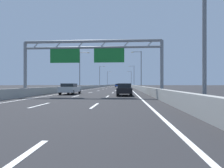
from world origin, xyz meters
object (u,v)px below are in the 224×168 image
(streetlamp_right_distant, at_px, (131,78))
(silver_car, at_px, (70,89))
(streetlamp_left_far, at_px, (100,75))
(streetlamp_left_distant, at_px, (108,78))
(black_car, at_px, (124,89))
(streetlamp_right_near, at_px, (200,4))
(white_car, at_px, (120,85))
(blue_car, at_px, (117,85))
(streetlamp_right_far, at_px, (134,75))
(streetlamp_right_mid, at_px, (140,68))
(sign_gantry, at_px, (91,54))
(streetlamp_left_mid, at_px, (81,68))

(streetlamp_right_distant, distance_m, silver_car, 97.71)
(streetlamp_left_far, xyz_separation_m, streetlamp_left_distant, (0.00, 37.45, 0.00))
(black_car, bearing_deg, streetlamp_left_far, 100.21)
(streetlamp_right_near, height_order, white_car, streetlamp_right_near)
(streetlamp_right_near, relative_size, streetlamp_left_far, 1.00)
(streetlamp_left_far, height_order, black_car, streetlamp_left_far)
(streetlamp_right_distant, bearing_deg, blue_car, -102.00)
(streetlamp_right_far, bearing_deg, black_car, -93.53)
(blue_car, distance_m, black_car, 64.61)
(streetlamp_left_distant, relative_size, silver_car, 2.08)
(silver_car, distance_m, white_car, 109.69)
(streetlamp_right_far, xyz_separation_m, streetlamp_right_distant, (0.00, 37.45, 0.00))
(streetlamp_left_far, bearing_deg, streetlamp_right_far, 0.00)
(streetlamp_right_near, relative_size, streetlamp_right_mid, 1.00)
(streetlamp_right_distant, relative_size, silver_car, 2.08)
(streetlamp_right_near, distance_m, black_car, 14.44)
(sign_gantry, relative_size, white_car, 3.47)
(streetlamp_right_near, height_order, silver_car, streetlamp_right_near)
(sign_gantry, distance_m, black_car, 5.82)
(white_car, bearing_deg, black_car, -88.02)
(streetlamp_left_mid, relative_size, streetlamp_right_mid, 1.00)
(streetlamp_left_mid, bearing_deg, streetlamp_right_distant, 78.73)
(streetlamp_right_far, relative_size, streetlamp_right_distant, 1.00)
(streetlamp_right_distant, distance_m, white_car, 15.53)
(blue_car, xyz_separation_m, black_car, (3.57, -64.51, -0.01))
(black_car, distance_m, white_car, 111.96)
(streetlamp_right_distant, bearing_deg, streetlamp_right_far, -90.00)
(streetlamp_left_distant, distance_m, streetlamp_right_distant, 14.93)
(streetlamp_right_mid, xyz_separation_m, streetlamp_right_distant, (0.00, 74.90, 0.00))
(streetlamp_left_mid, distance_m, silver_car, 22.86)
(streetlamp_left_mid, bearing_deg, streetlamp_left_far, 90.00)
(silver_car, xyz_separation_m, white_car, (3.45, 109.63, -0.02))
(streetlamp_left_far, bearing_deg, black_car, -79.79)
(sign_gantry, xyz_separation_m, black_car, (3.79, 1.76, -4.05))
(streetlamp_right_far, distance_m, black_car, 62.06)
(streetlamp_right_near, relative_size, streetlamp_right_far, 1.00)
(streetlamp_right_far, height_order, streetlamp_right_distant, same)
(streetlamp_right_near, bearing_deg, silver_car, 125.86)
(streetlamp_right_mid, relative_size, blue_car, 2.06)
(black_car, bearing_deg, silver_car, 162.85)
(streetlamp_right_near, xyz_separation_m, blue_car, (-7.38, 77.64, -4.63))
(streetlamp_right_distant, xyz_separation_m, silver_car, (-11.12, -96.96, -4.63))
(sign_gantry, relative_size, streetlamp_right_near, 1.67)
(streetlamp_left_mid, height_order, black_car, streetlamp_left_mid)
(streetlamp_left_mid, xyz_separation_m, silver_car, (3.81, -22.06, -4.63))
(streetlamp_right_far, relative_size, blue_car, 2.06)
(sign_gantry, height_order, streetlamp_left_distant, streetlamp_left_distant)
(sign_gantry, relative_size, streetlamp_right_distant, 1.67)
(streetlamp_right_near, distance_m, streetlamp_right_mid, 37.45)
(streetlamp_right_near, relative_size, silver_car, 2.08)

